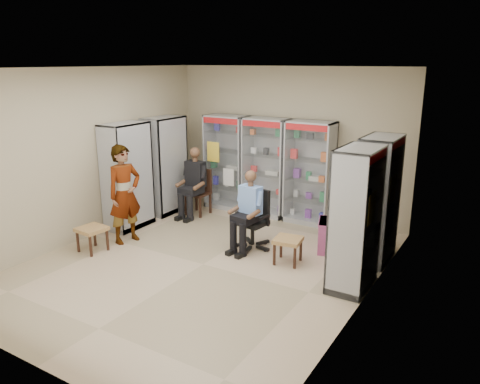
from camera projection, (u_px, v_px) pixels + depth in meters
The scene contains 18 objects.
floor at pixel (203, 264), 7.38m from camera, with size 6.00×6.00×0.00m, color tan.
room_shell at pixel (200, 141), 6.84m from camera, with size 5.02×6.02×3.01m.
cabinet_back_left at pixel (227, 162), 10.00m from camera, with size 0.90×0.50×2.00m, color #B1B4B9.
cabinet_back_mid at pixel (266, 167), 9.53m from camera, with size 0.90×0.50×2.00m, color #A2A5A9.
cabinet_back_right at pixel (309, 173), 9.06m from camera, with size 0.90×0.50×2.00m, color silver.
cabinet_right_far at pixel (378, 200), 7.31m from camera, with size 0.50×0.90×2.00m, color #B4B6BC.
cabinet_right_near at pixel (356, 219), 6.41m from camera, with size 0.50×0.90×2.00m, color #A2A5A9.
cabinet_left_far at pixel (165, 165), 9.70m from camera, with size 0.50×0.90×2.00m, color #ADAFB5.
cabinet_left_near at pixel (127, 176), 8.79m from camera, with size 0.50×0.90×2.00m, color #9D9FA4.
wooden_chair at pixel (198, 192), 9.67m from camera, with size 0.42×0.42×0.94m, color black.
seated_customer at pixel (196, 184), 9.57m from camera, with size 0.44×0.60×1.34m, color black, non-canonical shape.
office_chair at pixel (253, 220), 7.91m from camera, with size 0.55×0.55×1.01m, color black.
seated_shopkeeper at pixel (251, 213), 7.83m from camera, with size 0.42×0.59×1.28m, color #72BBE2, non-canonical shape.
pink_trunk at pixel (335, 236), 7.82m from camera, with size 0.55×0.53×0.53m, color #C54F82.
tea_glass at pixel (336, 218), 7.73m from camera, with size 0.07×0.07×0.11m, color #5D2908.
woven_stool_a at pixel (288, 251), 7.38m from camera, with size 0.41×0.41×0.41m, color olive.
woven_stool_b at pixel (93, 239), 7.84m from camera, with size 0.42×0.42×0.42m, color #96653F.
standing_man at pixel (125, 194), 8.10m from camera, with size 0.63×0.41×1.73m, color gray.
Camera 1 is at (4.01, -5.51, 3.10)m, focal length 35.00 mm.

